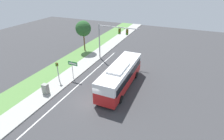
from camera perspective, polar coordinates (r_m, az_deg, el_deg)
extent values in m
plane|color=#38383A|center=(20.62, -6.10, -10.23)|extent=(80.00, 80.00, 0.00)
cube|color=#9E9E99|center=(23.80, -19.37, -5.98)|extent=(2.80, 80.00, 0.12)
cube|color=#568442|center=(25.89, -24.70, -4.22)|extent=(3.60, 80.00, 0.10)
cube|color=silver|center=(22.33, -14.29, -7.73)|extent=(0.14, 30.00, 0.01)
cube|color=red|center=(22.57, 2.75, -3.05)|extent=(2.54, 10.07, 1.44)
cube|color=white|center=(21.94, 2.83, -0.09)|extent=(2.54, 10.07, 1.18)
cube|color=black|center=(22.13, 2.81, -1.03)|extent=(2.58, 9.27, 0.89)
cube|color=white|center=(20.98, 2.14, 0.75)|extent=(1.78, 3.53, 0.24)
cylinder|color=black|center=(25.82, 2.66, -0.52)|extent=(0.28, 0.92, 0.92)
cylinder|color=black|center=(25.17, 7.85, -1.55)|extent=(0.28, 0.92, 0.92)
cylinder|color=black|center=(20.93, -3.52, -7.90)|extent=(0.28, 0.92, 0.92)
cylinder|color=black|center=(20.14, 2.79, -9.49)|extent=(0.28, 0.92, 0.92)
cylinder|color=#939399|center=(30.54, -4.14, 9.24)|extent=(0.20, 0.20, 6.11)
cylinder|color=#939399|center=(28.40, 2.07, 13.78)|extent=(6.90, 0.14, 0.14)
cube|color=#47470F|center=(28.47, 2.49, 12.52)|extent=(0.32, 0.28, 0.90)
sphere|color=#1ED838|center=(28.37, 2.34, 11.95)|extent=(0.18, 0.18, 0.18)
cube|color=#47470F|center=(28.06, 4.95, 12.22)|extent=(0.32, 0.28, 0.90)
sphere|color=#1ED838|center=(27.96, 4.81, 11.64)|extent=(0.18, 0.18, 0.18)
cylinder|color=#939399|center=(24.68, -17.20, -0.74)|extent=(0.12, 0.12, 2.82)
cube|color=#47470F|center=(24.16, -17.59, 1.74)|extent=(0.28, 0.24, 0.44)
sphere|color=#1ED838|center=(24.06, -17.81, 1.60)|extent=(0.14, 0.14, 0.14)
cylinder|color=#939399|center=(24.83, -12.75, -0.06)|extent=(0.08, 0.08, 2.74)
cube|color=#196B33|center=(24.30, -12.72, 2.07)|extent=(1.48, 0.03, 0.54)
cube|color=white|center=(24.28, -12.74, 2.06)|extent=(1.25, 0.01, 0.19)
cube|color=gray|center=(22.78, -20.88, -5.76)|extent=(0.71, 0.54, 1.28)
cylinder|color=brown|center=(34.61, -9.04, 9.05)|extent=(0.24, 0.24, 3.47)
sphere|color=#285628|center=(33.90, -9.36, 13.24)|extent=(2.91, 2.91, 2.91)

